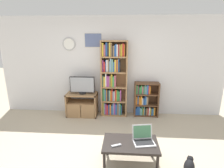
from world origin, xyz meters
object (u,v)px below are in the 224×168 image
Objects in this scene: bookshelf_short at (145,100)px; laptop at (143,138)px; tv_stand at (82,104)px; cat at (189,167)px; coffee_table at (130,145)px; bookshelf_tall at (113,80)px; remote_near_laptop at (116,145)px; television at (82,85)px.

bookshelf_short is 2.46× the size of laptop.
cat is at bearing -42.70° from tv_stand.
laptop is (1.45, -1.80, 0.17)m from tv_stand.
cat is (0.91, -0.14, -0.24)m from coffee_table.
tv_stand is 1.65× the size of cat.
bookshelf_tall is 1.02m from bookshelf_short.
bookshelf_short is at bearing 4.13° from tv_stand.
laptop is 2.29× the size of remote_near_laptop.
remote_near_laptop is (0.19, -2.06, -0.56)m from bookshelf_tall.
laptop is (0.62, -1.91, -0.51)m from bookshelf_tall.
laptop reaches higher than remote_near_laptop.
bookshelf_tall is 2.15m from remote_near_laptop.
coffee_table is (0.41, -1.96, -0.62)m from bookshelf_tall.
laptop is at bearing -97.17° from bookshelf_short.
laptop is at bearing -51.26° from tv_stand.
remote_near_laptop is at bearing -170.38° from laptop.
laptop is at bearing -171.61° from cat.
bookshelf_short is at bearing 138.09° from remote_near_laptop.
remote_near_laptop is 0.34× the size of cat.
coffee_table is 0.95m from cat.
television is at bearing -175.39° from bookshelf_short.
tv_stand is 0.91× the size of coffee_table.
bookshelf_tall reaches higher than bookshelf_short.
tv_stand is 1.08m from bookshelf_tall.
television is 0.70× the size of bookshelf_short.
coffee_table is at bearing -102.82° from bookshelf_short.
tv_stand is 0.40× the size of bookshelf_tall.
television reaches higher than laptop.
television reaches higher than tv_stand.
bookshelf_tall is 4.09× the size of cat.
remote_near_laptop reaches higher than cat.
coffee_table is (1.24, -1.85, 0.06)m from tv_stand.
tv_stand is 4.92× the size of remote_near_laptop.
laptop is at bearing 12.35° from coffee_table.
television is 3.95× the size of remote_near_laptop.
tv_stand reaches higher than coffee_table.
bookshelf_tall is at bearing -179.18° from bookshelf_short.
coffee_table is 2.37× the size of laptop.
tv_stand is 1.25× the size of television.
remote_near_laptop is at bearing -63.20° from television.
bookshelf_tall is (0.79, 0.12, 0.14)m from television.
bookshelf_tall reaches higher than remote_near_laptop.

